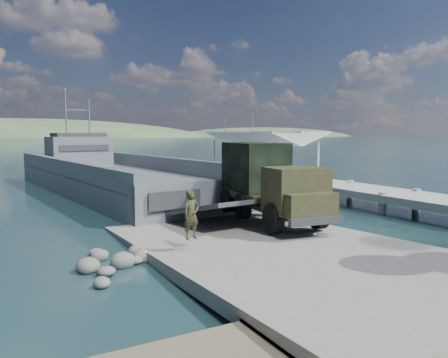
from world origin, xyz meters
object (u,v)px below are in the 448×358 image
at_px(pier, 270,170).
at_px(soldier, 191,224).
at_px(military_truck, 267,182).
at_px(sailboat_near, 253,174).
at_px(landing_craft, 115,182).
at_px(sailboat_far, 226,169).

relative_size(pier, soldier, 22.56).
height_order(military_truck, sailboat_near, sailboat_near).
xyz_separation_m(pier, soldier, (-16.34, -18.23, -0.12)).
relative_size(military_truck, soldier, 4.61).
distance_m(landing_craft, soldier, 22.06).
xyz_separation_m(pier, sailboat_far, (4.18, 16.16, -1.22)).
relative_size(sailboat_near, sailboat_far, 1.05).
bearing_deg(landing_craft, soldier, -102.95).
bearing_deg(pier, soldier, -131.88).
distance_m(pier, military_truck, 17.92).
xyz_separation_m(soldier, sailboat_far, (20.52, 34.39, -1.10)).
xyz_separation_m(pier, landing_craft, (-13.66, 3.66, -0.74)).
distance_m(pier, landing_craft, 14.16).
distance_m(military_truck, sailboat_near, 26.82).
bearing_deg(military_truck, sailboat_far, 72.58).
bearing_deg(soldier, sailboat_near, 43.57).
bearing_deg(soldier, sailboat_far, 49.39).
height_order(pier, landing_craft, landing_craft).
xyz_separation_m(landing_craft, military_truck, (3.37, -18.30, 1.65)).
height_order(pier, sailboat_far, sailboat_far).
height_order(pier, sailboat_near, sailboat_near).
relative_size(soldier, sailboat_far, 0.28).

